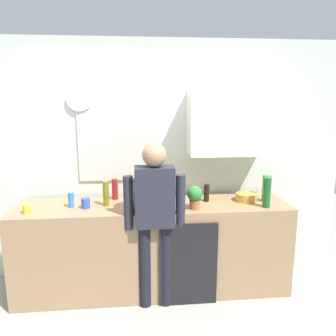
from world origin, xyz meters
TOP-DOWN VIEW (x-y plane):
  - ground_plane at (0.00, 0.00)m, footprint 8.00×8.00m
  - kitchen_counter at (0.00, 0.30)m, footprint 2.77×0.64m
  - dishwasher_panel at (0.32, -0.03)m, footprint 0.56×0.02m
  - back_wall_assembly at (0.10, 0.70)m, footprint 4.37×0.42m
  - coffee_maker at (-0.10, 0.11)m, footprint 0.20×0.20m
  - bottle_olive_oil at (-0.47, 0.31)m, footprint 0.06×0.06m
  - bottle_dark_sauce at (0.56, 0.35)m, footprint 0.06×0.06m
  - bottle_clear_soda at (1.18, 0.28)m, footprint 0.09×0.09m
  - bottle_amber_beer at (-0.15, 0.40)m, footprint 0.06×0.06m
  - bottle_green_wine at (1.11, 0.10)m, footprint 0.07×0.07m
  - bottle_red_vinegar at (-0.39, 0.52)m, footprint 0.06×0.06m
  - cup_terracotta_mug at (-0.02, 0.41)m, footprint 0.08×0.08m
  - cup_blue_mug at (-0.66, 0.25)m, footprint 0.08×0.08m
  - cup_yellow_cup at (-1.19, 0.15)m, footprint 0.07×0.07m
  - mixing_bowl at (0.98, 0.32)m, footprint 0.22×0.22m
  - potted_plant at (0.39, 0.12)m, footprint 0.15×0.15m
  - dish_soap at (-0.81, 0.29)m, footprint 0.06×0.06m
  - person_at_sink at (0.00, 0.00)m, footprint 0.57×0.22m

SIDE VIEW (x-z plane):
  - ground_plane at x=0.00m, z-range 0.00..0.00m
  - dishwasher_panel at x=0.32m, z-range 0.00..0.84m
  - kitchen_counter at x=0.00m, z-range 0.00..0.93m
  - person_at_sink at x=0.00m, z-range 0.15..1.75m
  - mixing_bowl at x=0.98m, z-range 0.93..1.01m
  - cup_yellow_cup at x=-1.19m, z-range 0.93..1.01m
  - cup_terracotta_mug at x=-0.02m, z-range 0.93..1.02m
  - cup_blue_mug at x=-0.66m, z-range 0.93..1.03m
  - dish_soap at x=-0.81m, z-range 0.92..1.10m
  - bottle_dark_sauce at x=0.56m, z-range 0.93..1.11m
  - bottle_red_vinegar at x=-0.39m, z-range 0.93..1.15m
  - bottle_amber_beer at x=-0.15m, z-range 0.93..1.16m
  - bottle_olive_oil at x=-0.47m, z-range 0.93..1.18m
  - potted_plant at x=0.39m, z-range 0.95..1.18m
  - bottle_clear_soda at x=1.18m, z-range 0.93..1.21m
  - coffee_maker at x=-0.10m, z-range 0.91..1.24m
  - bottle_green_wine at x=1.11m, z-range 0.93..1.23m
  - back_wall_assembly at x=0.10m, z-range 0.06..2.66m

